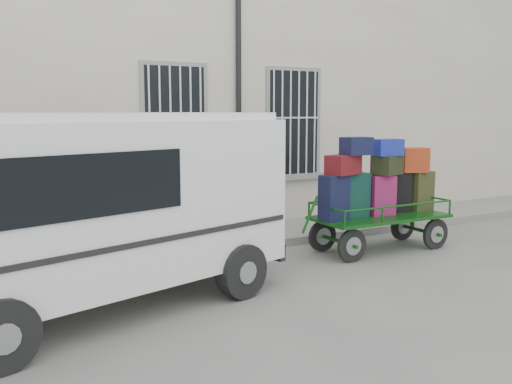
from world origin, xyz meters
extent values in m
plane|color=#61625D|center=(0.00, 0.00, 0.00)|extent=(80.00, 80.00, 0.00)
cube|color=beige|center=(0.00, 5.50, 3.00)|extent=(24.00, 5.00, 6.00)
cylinder|color=black|center=(0.95, 2.92, 2.80)|extent=(0.11, 0.11, 5.60)
cube|color=black|center=(-0.40, 2.98, 2.25)|extent=(1.20, 0.08, 2.20)
cube|color=gray|center=(-0.40, 2.96, 1.09)|extent=(1.45, 0.22, 0.12)
cube|color=black|center=(2.30, 2.98, 2.25)|extent=(1.20, 0.08, 2.20)
cube|color=gray|center=(2.30, 2.96, 1.09)|extent=(1.45, 0.22, 0.12)
cube|color=gray|center=(0.00, 2.20, 0.07)|extent=(24.00, 1.70, 0.15)
cylinder|color=black|center=(1.51, -0.10, 0.28)|extent=(0.56, 0.07, 0.56)
cylinder|color=gray|center=(1.51, -0.10, 0.28)|extent=(0.31, 0.10, 0.31)
cylinder|color=black|center=(1.51, 0.75, 0.28)|extent=(0.56, 0.07, 0.56)
cylinder|color=gray|center=(1.51, 0.75, 0.28)|extent=(0.31, 0.10, 0.31)
cylinder|color=black|center=(3.42, -0.11, 0.28)|extent=(0.56, 0.07, 0.56)
cylinder|color=gray|center=(3.42, -0.11, 0.28)|extent=(0.31, 0.10, 0.31)
cylinder|color=black|center=(3.42, 0.74, 0.28)|extent=(0.56, 0.07, 0.56)
cylinder|color=gray|center=(3.42, 0.74, 0.28)|extent=(0.31, 0.10, 0.31)
cube|color=#114E14|center=(2.46, 0.32, 0.62)|extent=(2.47, 1.13, 0.06)
cylinder|color=#114E14|center=(0.95, 0.33, 0.79)|extent=(0.33, 0.05, 0.63)
cube|color=black|center=(1.44, 0.33, 1.04)|extent=(0.52, 0.37, 0.78)
cube|color=black|center=(1.44, 0.33, 1.44)|extent=(0.19, 0.15, 0.03)
cube|color=#0C2D26|center=(1.95, 0.44, 1.03)|extent=(0.55, 0.30, 0.77)
cube|color=black|center=(1.95, 0.44, 1.43)|extent=(0.22, 0.14, 0.03)
cube|color=#831751|center=(2.50, 0.33, 1.00)|extent=(0.48, 0.32, 0.71)
cube|color=black|center=(2.50, 0.33, 1.37)|extent=(0.18, 0.13, 0.03)
cube|color=black|center=(2.99, 0.46, 1.01)|extent=(0.50, 0.37, 0.73)
cube|color=black|center=(2.99, 0.46, 1.39)|extent=(0.18, 0.14, 0.03)
cube|color=#2F3219|center=(3.47, 0.36, 1.01)|extent=(0.51, 0.33, 0.74)
cube|color=black|center=(3.47, 0.36, 1.40)|extent=(0.19, 0.14, 0.03)
cube|color=#5D1216|center=(1.63, 0.34, 1.59)|extent=(0.68, 0.51, 0.33)
cube|color=black|center=(2.62, 0.35, 1.54)|extent=(0.62, 0.53, 0.34)
cube|color=maroon|center=(3.28, 0.36, 1.60)|extent=(0.57, 0.50, 0.45)
cube|color=black|center=(1.86, 0.29, 1.91)|extent=(0.49, 0.35, 0.30)
cube|color=navy|center=(2.59, 0.32, 1.86)|extent=(0.54, 0.36, 0.29)
cube|color=white|center=(-2.75, -0.30, 1.40)|extent=(5.19, 3.31, 1.97)
cube|color=white|center=(-2.75, -0.30, 2.42)|extent=(4.94, 3.09, 0.11)
cube|color=black|center=(-3.09, -1.49, 1.73)|extent=(2.32, 0.70, 0.68)
cube|color=black|center=(-0.42, 0.35, 1.73)|extent=(0.46, 1.48, 0.60)
cube|color=black|center=(-0.43, 0.35, 0.47)|extent=(0.66, 1.97, 0.24)
cube|color=white|center=(-0.39, 0.36, 0.72)|extent=(0.16, 0.45, 0.13)
cylinder|color=black|center=(-4.00, -1.70, 0.37)|extent=(0.78, 0.43, 0.74)
cylinder|color=black|center=(-0.95, -0.84, 0.37)|extent=(0.78, 0.43, 0.74)
cylinder|color=black|center=(-1.50, 1.09, 0.37)|extent=(0.78, 0.43, 0.74)
camera|label=1|loc=(-4.37, -7.43, 2.49)|focal=40.00mm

